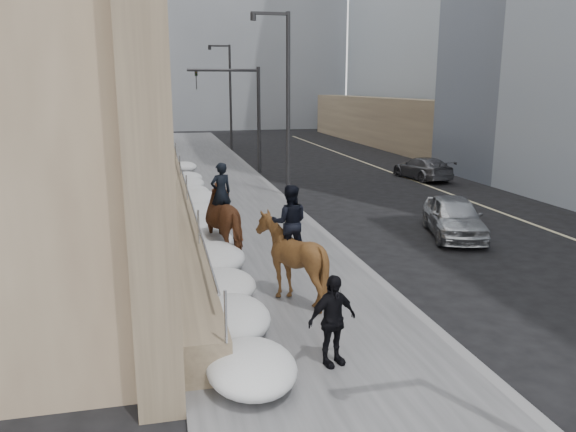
% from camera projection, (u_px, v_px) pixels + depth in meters
% --- Properties ---
extents(ground, '(140.00, 140.00, 0.00)m').
position_uv_depth(ground, '(303.00, 332.00, 11.52)').
color(ground, black).
rests_on(ground, ground).
extents(sidewalk, '(5.00, 80.00, 0.12)m').
position_uv_depth(sidewalk, '(237.00, 219.00, 21.00)').
color(sidewalk, '#48484A').
rests_on(sidewalk, ground).
extents(curb, '(0.24, 80.00, 0.12)m').
position_uv_depth(curb, '(304.00, 216.00, 21.57)').
color(curb, slate).
rests_on(curb, ground).
extents(lane_line, '(0.15, 70.00, 0.01)m').
position_uv_depth(lane_line, '(488.00, 208.00, 23.30)').
color(lane_line, '#BFB78C').
rests_on(lane_line, ground).
extents(limestone_building, '(6.10, 44.00, 18.00)m').
position_uv_depth(limestone_building, '(98.00, 3.00, 27.32)').
color(limestone_building, '#8D765C').
rests_on(limestone_building, ground).
extents(bg_building_mid, '(30.00, 12.00, 28.00)m').
position_uv_depth(bg_building_mid, '(210.00, 7.00, 66.20)').
color(bg_building_mid, slate).
rests_on(bg_building_mid, ground).
extents(bg_building_far, '(24.00, 12.00, 20.00)m').
position_uv_depth(bg_building_far, '(129.00, 48.00, 76.31)').
color(bg_building_far, gray).
rests_on(bg_building_far, ground).
extents(streetlight_mid, '(1.71, 0.24, 8.00)m').
position_uv_depth(streetlight_mid, '(285.00, 94.00, 24.38)').
color(streetlight_mid, '#2D2D30').
rests_on(streetlight_mid, ground).
extents(streetlight_far, '(1.71, 0.24, 8.00)m').
position_uv_depth(streetlight_far, '(228.00, 91.00, 43.37)').
color(streetlight_far, '#2D2D30').
rests_on(streetlight_far, ground).
extents(traffic_signal, '(4.10, 0.22, 6.00)m').
position_uv_depth(traffic_signal, '(243.00, 103.00, 31.96)').
color(traffic_signal, '#2D2D30').
rests_on(traffic_signal, ground).
extents(snow_bank, '(1.70, 18.10, 0.76)m').
position_uv_depth(snow_bank, '(202.00, 222.00, 18.81)').
color(snow_bank, silver).
rests_on(snow_bank, sidewalk).
extents(mounted_horse_left, '(1.86, 2.70, 2.70)m').
position_uv_depth(mounted_horse_left, '(229.00, 219.00, 16.07)').
color(mounted_horse_left, '#542E19').
rests_on(mounted_horse_left, sidewalk).
extents(mounted_horse_right, '(1.94, 2.09, 2.66)m').
position_uv_depth(mounted_horse_right, '(290.00, 254.00, 12.71)').
color(mounted_horse_right, '#492D14').
rests_on(mounted_horse_right, sidewalk).
extents(pedestrian, '(1.04, 0.67, 1.65)m').
position_uv_depth(pedestrian, '(332.00, 320.00, 9.78)').
color(pedestrian, black).
rests_on(pedestrian, sidewalk).
extents(car_silver, '(2.67, 4.29, 1.36)m').
position_uv_depth(car_silver, '(454.00, 217.00, 18.72)').
color(car_silver, '#AFB3B7').
rests_on(car_silver, ground).
extents(car_grey, '(2.11, 4.30, 1.20)m').
position_uv_depth(car_grey, '(422.00, 168.00, 30.31)').
color(car_grey, '#53545A').
rests_on(car_grey, ground).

